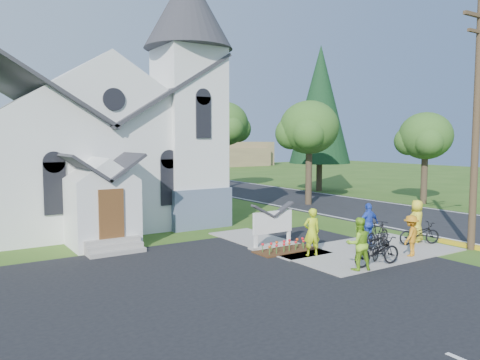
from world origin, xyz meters
TOP-DOWN VIEW (x-y plane):
  - ground at (0.00, 0.00)m, footprint 120.00×120.00m
  - parking_lot at (-7.00, -2.00)m, footprint 20.00×16.00m
  - road at (10.00, 15.00)m, footprint 8.00×90.00m
  - sidewalk at (1.50, 0.50)m, footprint 7.00×4.00m
  - church at (-5.48, 12.48)m, footprint 12.35×12.00m
  - church_sign at (-1.20, 3.20)m, footprint 2.20×0.40m
  - flower_bed at (-1.20, 2.30)m, footprint 2.60×1.10m
  - utility_pole at (5.36, -1.50)m, footprint 3.45×0.28m
  - tree_road_near at (8.50, 12.00)m, footprint 4.00×4.00m
  - tree_road_mid at (9.00, 24.00)m, footprint 4.40×4.40m
  - tree_road_far at (15.50, 8.00)m, footprint 3.60×3.60m
  - conifer at (15.00, 18.00)m, footprint 5.20×5.20m
  - distant_hills at (3.36, 56.33)m, footprint 61.00×10.00m
  - cyclist_0 at (-0.92, 1.12)m, footprint 0.75×0.60m
  - bike_0 at (0.02, -1.20)m, footprint 2.02×0.91m
  - cyclist_1 at (-0.91, -1.20)m, footprint 1.05×0.94m
  - bike_1 at (0.87, -0.63)m, footprint 1.62×0.98m
  - cyclist_2 at (2.38, 1.28)m, footprint 1.05×0.49m
  - bike_2 at (1.40, 0.17)m, footprint 1.60×0.85m
  - cyclist_3 at (2.18, -0.96)m, footprint 1.13×0.85m
  - bike_3 at (2.27, 0.68)m, footprint 1.86×0.90m
  - cyclist_4 at (4.45, 0.45)m, footprint 1.04×0.88m
  - bike_4 at (4.13, 0.08)m, footprint 1.91×1.26m

SIDE VIEW (x-z plane):
  - ground at x=0.00m, z-range 0.00..0.00m
  - parking_lot at x=-7.00m, z-range 0.00..0.02m
  - road at x=10.00m, z-range 0.00..0.02m
  - sidewalk at x=1.50m, z-range 0.00..0.05m
  - flower_bed at x=-1.20m, z-range 0.00..0.07m
  - bike_2 at x=1.40m, z-range 0.05..0.85m
  - bike_1 at x=0.87m, z-range 0.05..0.99m
  - bike_4 at x=4.13m, z-range 0.05..1.00m
  - bike_0 at x=0.02m, z-range 0.05..1.08m
  - bike_3 at x=2.27m, z-range 0.05..1.13m
  - cyclist_3 at x=2.18m, z-range 0.05..1.61m
  - cyclist_2 at x=2.38m, z-range 0.05..1.79m
  - cyclist_1 at x=-0.91m, z-range 0.05..1.84m
  - cyclist_0 at x=-0.92m, z-range 0.05..1.86m
  - cyclist_4 at x=4.45m, z-range 0.05..1.87m
  - church_sign at x=-1.20m, z-range 0.18..1.88m
  - distant_hills at x=3.36m, z-range -0.63..4.97m
  - tree_road_far at x=15.50m, z-range 1.48..7.78m
  - tree_road_near at x=8.50m, z-range 1.68..8.73m
  - church at x=-5.48m, z-range -1.25..11.75m
  - utility_pole at x=5.36m, z-range 0.40..10.40m
  - tree_road_mid at x=9.00m, z-range 1.88..9.68m
  - conifer at x=15.00m, z-range 1.19..13.59m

